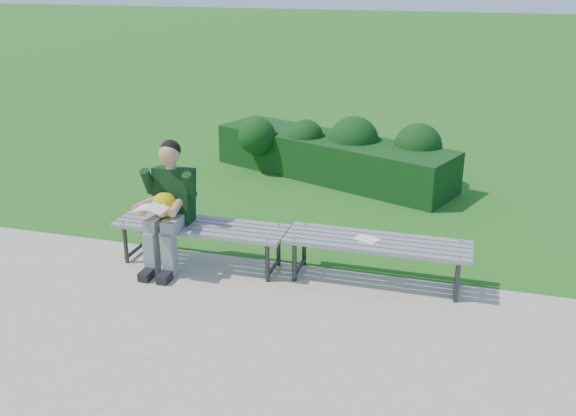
{
  "coord_description": "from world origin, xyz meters",
  "views": [
    {
      "loc": [
        2.08,
        -5.88,
        2.98
      ],
      "look_at": [
        0.43,
        -0.16,
        0.71
      ],
      "focal_mm": 40.0,
      "sensor_mm": 36.0,
      "label": 1
    }
  ],
  "objects_px": {
    "bench_right": "(377,246)",
    "paper_sheet": "(367,239)",
    "bench_left": "(201,229)",
    "hedge": "(337,152)",
    "seated_boy": "(168,202)"
  },
  "relations": [
    {
      "from": "bench_right",
      "to": "paper_sheet",
      "type": "bearing_deg",
      "value": -180.0
    },
    {
      "from": "bench_right",
      "to": "bench_left",
      "type": "bearing_deg",
      "value": -177.12
    },
    {
      "from": "bench_left",
      "to": "bench_right",
      "type": "distance_m",
      "value": 1.81
    },
    {
      "from": "bench_left",
      "to": "bench_right",
      "type": "relative_size",
      "value": 1.0
    },
    {
      "from": "hedge",
      "to": "seated_boy",
      "type": "relative_size",
      "value": 2.88
    },
    {
      "from": "bench_left",
      "to": "seated_boy",
      "type": "relative_size",
      "value": 1.37
    },
    {
      "from": "bench_left",
      "to": "paper_sheet",
      "type": "xyz_separation_m",
      "value": [
        1.71,
        0.09,
        0.06
      ]
    },
    {
      "from": "hedge",
      "to": "bench_right",
      "type": "height_order",
      "value": "hedge"
    },
    {
      "from": "hedge",
      "to": "paper_sheet",
      "type": "relative_size",
      "value": 14.31
    },
    {
      "from": "bench_right",
      "to": "seated_boy",
      "type": "relative_size",
      "value": 1.37
    },
    {
      "from": "hedge",
      "to": "seated_boy",
      "type": "bearing_deg",
      "value": -106.86
    },
    {
      "from": "hedge",
      "to": "bench_right",
      "type": "relative_size",
      "value": 2.11
    },
    {
      "from": "hedge",
      "to": "seated_boy",
      "type": "distance_m",
      "value": 3.58
    },
    {
      "from": "bench_right",
      "to": "seated_boy",
      "type": "distance_m",
      "value": 2.14
    },
    {
      "from": "hedge",
      "to": "seated_boy",
      "type": "xyz_separation_m",
      "value": [
        -1.04,
        -3.42,
        0.32
      ]
    }
  ]
}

